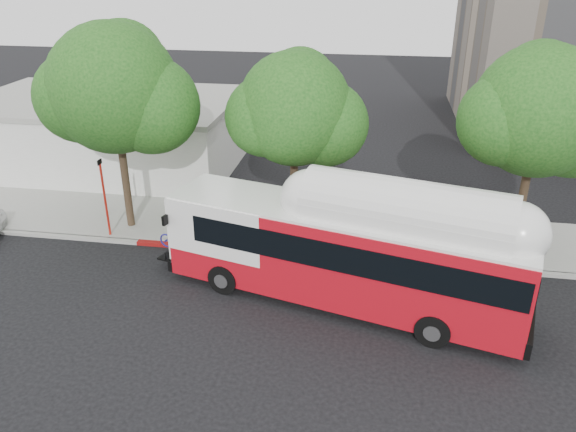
% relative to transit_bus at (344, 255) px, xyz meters
% --- Properties ---
extents(ground, '(120.00, 120.00, 0.00)m').
position_rel_transit_bus_xyz_m(ground, '(-1.68, -0.69, -2.00)').
color(ground, black).
rests_on(ground, ground).
extents(sidewalk, '(60.00, 5.00, 0.15)m').
position_rel_transit_bus_xyz_m(sidewalk, '(-1.68, 5.81, -1.93)').
color(sidewalk, gray).
rests_on(sidewalk, ground).
extents(curb_strip, '(60.00, 0.30, 0.15)m').
position_rel_transit_bus_xyz_m(curb_strip, '(-1.68, 3.21, -1.93)').
color(curb_strip, gray).
rests_on(curb_strip, ground).
extents(red_curb_segment, '(10.00, 0.32, 0.16)m').
position_rel_transit_bus_xyz_m(red_curb_segment, '(-4.68, 3.21, -1.92)').
color(red_curb_segment, maroon).
rests_on(red_curb_segment, ground).
extents(street_tree_left, '(6.67, 5.80, 9.74)m').
position_rel_transit_bus_xyz_m(street_tree_left, '(-10.21, 4.87, 4.60)').
color(street_tree_left, '#2D2116').
rests_on(street_tree_left, ground).
extents(street_tree_mid, '(5.75, 5.00, 8.62)m').
position_rel_transit_bus_xyz_m(street_tree_mid, '(-2.28, 5.37, 3.90)').
color(street_tree_mid, '#2D2116').
rests_on(street_tree_mid, ground).
extents(street_tree_right, '(6.21, 5.40, 9.18)m').
position_rel_transit_bus_xyz_m(street_tree_right, '(7.76, 5.17, 4.25)').
color(street_tree_right, '#2D2116').
rests_on(street_tree_right, ground).
extents(low_commercial_bldg, '(16.20, 10.20, 4.25)m').
position_rel_transit_bus_xyz_m(low_commercial_bldg, '(-15.68, 13.31, 0.15)').
color(low_commercial_bldg, silver).
rests_on(low_commercial_bldg, ground).
extents(transit_bus, '(14.64, 6.27, 4.28)m').
position_rel_transit_bus_xyz_m(transit_bus, '(0.00, 0.00, 0.00)').
color(transit_bus, '#B70C19').
rests_on(transit_bus, ground).
extents(signal_pole, '(0.11, 0.37, 3.89)m').
position_rel_transit_bus_xyz_m(signal_pole, '(-11.24, 3.64, -0.00)').
color(signal_pole, red).
rests_on(signal_pole, ground).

